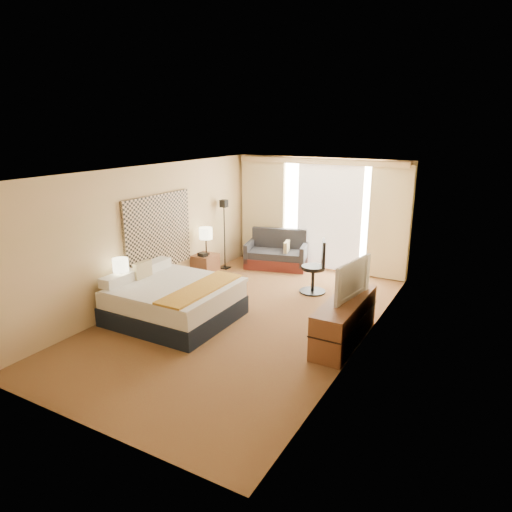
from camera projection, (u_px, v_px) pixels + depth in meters
The scene contains 21 objects.
floor at pixel (245, 318), 8.13m from camera, with size 4.20×7.00×0.02m, color #592519.
ceiling at pixel (244, 170), 7.41m from camera, with size 4.20×7.00×0.02m, color white.
wall_back at pixel (320, 214), 10.71m from camera, with size 4.20×0.02×2.60m, color #E7B88D.
wall_front at pixel (77, 323), 4.83m from camera, with size 4.20×0.02×2.60m, color #E7B88D.
wall_left at pixel (150, 234), 8.75m from camera, with size 0.02×7.00×2.60m, color #E7B88D.
wall_right at pixel (365, 265), 6.79m from camera, with size 0.02×7.00×2.60m, color #E7B88D.
headboard at pixel (159, 233), 8.91m from camera, with size 0.06×1.85×1.50m, color black.
nightstand_left at pixel (123, 304), 8.05m from camera, with size 0.45×0.52×0.55m, color brown.
nightstand_right at pixel (205, 267), 10.15m from camera, with size 0.45×0.52×0.55m, color brown.
media_dresser at pixel (345, 320), 7.18m from camera, with size 0.50×1.80×0.70m, color brown.
window at pixel (329, 214), 10.56m from camera, with size 2.30×0.02×2.30m, color white.
curtains at pixel (318, 210), 10.58m from camera, with size 4.12×0.19×2.56m.
bed at pixel (174, 301), 7.98m from camera, with size 1.98×1.81×0.96m.
loveseat at pixel (277, 255), 10.96m from camera, with size 1.58×1.10×0.89m.
floor_lamp at pixel (224, 220), 10.63m from camera, with size 0.21×0.21×1.65m.
desk_chair at pixel (316, 269), 9.24m from camera, with size 0.56×0.55×1.11m.
lamp_left at pixel (121, 266), 7.83m from camera, with size 0.27×0.27×0.57m.
lamp_right at pixel (206, 234), 9.93m from camera, with size 0.29×0.29×0.61m.
tissue_box at pixel (117, 289), 7.85m from camera, with size 0.11×0.11×0.10m, color #95B5E7.
telephone at pixel (203, 255), 9.95m from camera, with size 0.19×0.15×0.08m, color black.
television at pixel (347, 278), 7.15m from camera, with size 1.06×0.14×0.61m, color black.
Camera 1 is at (3.83, -6.46, 3.33)m, focal length 32.00 mm.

